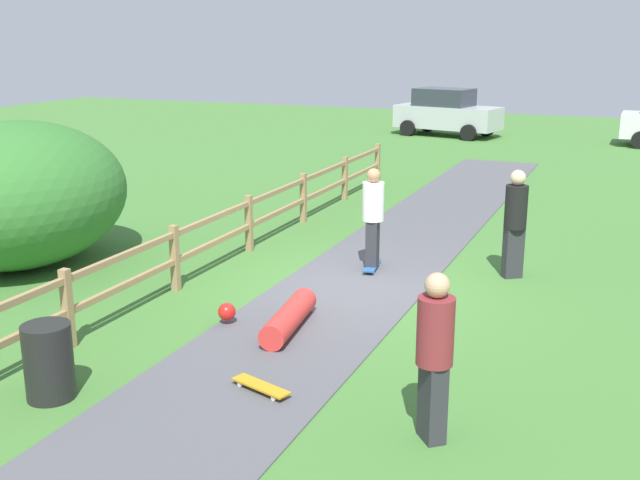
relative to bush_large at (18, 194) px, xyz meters
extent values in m
plane|color=#427533|center=(5.96, 1.11, -1.31)|extent=(60.00, 60.00, 0.00)
cube|color=#515156|center=(5.96, 1.11, -1.30)|extent=(2.40, 28.00, 0.02)
cube|color=#997A51|center=(3.36, -2.75, -0.76)|extent=(0.12, 0.12, 1.10)
cube|color=#997A51|center=(3.36, -0.18, -0.76)|extent=(0.12, 0.12, 1.10)
cube|color=#997A51|center=(3.36, 2.39, -0.76)|extent=(0.12, 0.12, 1.10)
cube|color=#997A51|center=(3.36, 4.97, -0.76)|extent=(0.12, 0.12, 1.10)
cube|color=#997A51|center=(3.36, 7.54, -0.76)|extent=(0.12, 0.12, 1.10)
cube|color=#997A51|center=(3.36, 10.11, -0.76)|extent=(0.12, 0.12, 1.10)
cube|color=#997A51|center=(3.36, 1.11, -0.81)|extent=(0.08, 18.00, 0.09)
cube|color=#997A51|center=(3.36, 1.11, -0.36)|extent=(0.08, 18.00, 0.09)
ellipsoid|color=#33702D|center=(0.00, 0.00, 0.00)|extent=(3.53, 4.23, 2.62)
cylinder|color=black|center=(4.16, -4.02, -0.86)|extent=(0.56, 0.56, 0.90)
cube|color=#265999|center=(5.97, 2.12, -1.22)|extent=(0.32, 0.82, 0.02)
cylinder|color=silver|center=(5.85, 2.38, -1.26)|extent=(0.04, 0.06, 0.06)
cylinder|color=silver|center=(6.00, 2.41, -1.26)|extent=(0.04, 0.06, 0.06)
cylinder|color=silver|center=(5.94, 1.83, -1.26)|extent=(0.04, 0.06, 0.06)
cylinder|color=silver|center=(6.09, 1.85, -1.26)|extent=(0.04, 0.06, 0.06)
cube|color=#2D2D33|center=(5.97, 2.12, -0.80)|extent=(0.25, 0.35, 0.81)
cylinder|color=white|center=(5.97, 2.12, -0.05)|extent=(0.43, 0.43, 0.68)
sphere|color=#9E704C|center=(5.97, 2.12, 0.41)|extent=(0.24, 0.24, 0.24)
cylinder|color=red|center=(5.83, -1.08, -1.11)|extent=(0.58, 1.68, 0.36)
sphere|color=red|center=(4.90, -1.21, -1.11)|extent=(0.26, 0.26, 0.26)
cube|color=#BF8C19|center=(6.35, -2.98, -1.22)|extent=(0.82, 0.44, 0.02)
cylinder|color=silver|center=(6.64, -2.99, -1.26)|extent=(0.07, 0.05, 0.06)
cylinder|color=silver|center=(6.60, -3.14, -1.26)|extent=(0.07, 0.05, 0.06)
cylinder|color=silver|center=(6.11, -2.82, -1.26)|extent=(0.07, 0.05, 0.06)
cylinder|color=silver|center=(6.06, -2.96, -1.26)|extent=(0.07, 0.05, 0.06)
cube|color=#2D2D33|center=(8.47, -3.24, -0.88)|extent=(0.36, 0.37, 0.85)
cylinder|color=maroon|center=(8.47, -3.24, -0.10)|extent=(0.53, 0.53, 0.71)
sphere|color=tan|center=(8.47, -3.24, 0.38)|extent=(0.26, 0.26, 0.26)
cube|color=#2D2D33|center=(8.33, 2.69, -0.87)|extent=(0.38, 0.35, 0.88)
cylinder|color=black|center=(8.33, 2.69, -0.06)|extent=(0.53, 0.53, 0.74)
sphere|color=beige|center=(8.33, 2.69, 0.44)|extent=(0.26, 0.26, 0.26)
cube|color=#B7B7BC|center=(2.73, 20.94, -0.54)|extent=(4.46, 2.54, 0.90)
cube|color=#2D333D|center=(2.53, 20.98, 0.26)|extent=(2.48, 1.99, 0.70)
cylinder|color=black|center=(4.23, 21.51, -0.99)|extent=(0.68, 0.37, 0.64)
cylinder|color=black|center=(3.87, 19.79, -0.99)|extent=(0.68, 0.37, 0.64)
cylinder|color=black|center=(1.59, 22.08, -0.99)|extent=(0.68, 0.37, 0.64)
cylinder|color=black|center=(1.23, 20.36, -0.99)|extent=(0.68, 0.37, 0.64)
cylinder|color=black|center=(10.12, 20.08, -0.99)|extent=(0.64, 0.25, 0.64)
camera|label=1|loc=(10.20, -10.33, 2.78)|focal=43.20mm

